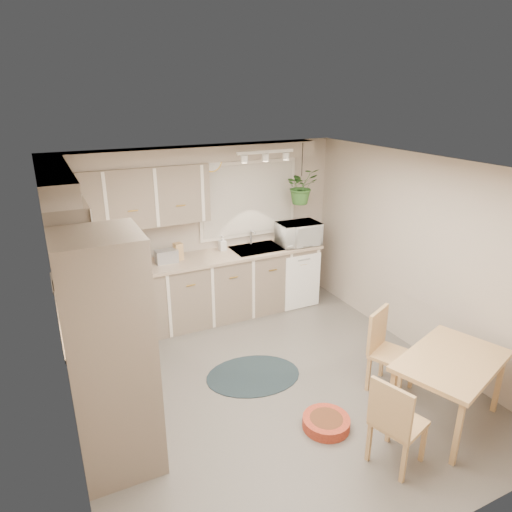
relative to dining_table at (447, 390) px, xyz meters
name	(u,v)px	position (x,y,z in m)	size (l,w,h in m)	color
floor	(271,386)	(-1.27, 1.22, -0.35)	(4.20, 4.20, 0.00)	#615A55
ceiling	(274,168)	(-1.27, 1.22, 2.05)	(4.20, 4.20, 0.00)	white
wall_back	(203,232)	(-1.27, 3.32, 0.85)	(4.00, 0.04, 2.40)	#B1A292
wall_front	(429,410)	(-1.27, -0.88, 0.85)	(4.00, 0.04, 2.40)	#B1A292
wall_left	(61,329)	(-3.27, 1.22, 0.85)	(0.04, 4.20, 2.40)	#B1A292
wall_right	(421,257)	(0.73, 1.22, 0.85)	(0.04, 4.20, 2.40)	#B1A292
base_cab_left	(95,348)	(-2.97, 2.10, 0.10)	(0.60, 1.85, 0.90)	gray
base_cab_back	(199,291)	(-1.47, 3.02, 0.10)	(3.60, 0.60, 0.90)	gray
counter_left	(90,309)	(-2.96, 2.10, 0.57)	(0.64, 1.89, 0.04)	tan
counter_back	(197,260)	(-1.47, 3.01, 0.57)	(3.64, 0.64, 0.04)	tan
oven_stack	(111,358)	(-2.95, 0.85, 0.70)	(0.65, 0.65, 2.10)	gray
wall_oven_face	(150,348)	(-2.63, 0.85, 0.70)	(0.02, 0.56, 0.58)	white
upper_cab_left	(63,225)	(-3.10, 2.22, 1.47)	(0.35, 2.00, 0.75)	gray
upper_cab_back	(129,198)	(-2.27, 3.15, 1.47)	(2.00, 0.35, 0.75)	gray
soffit_left	(53,177)	(-3.12, 2.22, 1.95)	(0.30, 2.00, 0.20)	#B1A292
soffit_back	(188,154)	(-1.47, 3.17, 1.95)	(3.60, 0.30, 0.20)	#B1A292
cooktop	(99,332)	(-2.95, 1.52, 0.59)	(0.52, 0.58, 0.02)	white
range_hood	(91,288)	(-2.97, 1.52, 1.05)	(0.40, 0.60, 0.14)	white
window_blinds	(249,199)	(-0.57, 3.29, 1.25)	(1.40, 0.02, 1.00)	beige
window_frame	(248,199)	(-0.57, 3.30, 1.25)	(1.50, 0.02, 1.10)	silver
sink	(257,251)	(-0.57, 3.02, 0.55)	(0.70, 0.48, 0.10)	#ABADB2
dishwasher_front	(303,282)	(0.03, 2.71, 0.07)	(0.58, 0.01, 0.83)	white
track_light_bar	(266,152)	(-0.57, 2.77, 1.98)	(0.80, 0.04, 0.04)	white
wall_clock	(211,161)	(-1.12, 3.29, 1.83)	(0.30, 0.30, 0.03)	gold
dining_table	(447,390)	(0.00, 0.00, 0.00)	(1.11, 0.74, 0.70)	tan
chair_left	(399,420)	(-0.80, -0.20, 0.08)	(0.41, 0.41, 0.87)	tan
chair_back	(392,353)	(-0.14, 0.62, 0.10)	(0.42, 0.42, 0.90)	tan
braided_rug	(253,375)	(-1.37, 1.48, -0.35)	(1.08, 0.81, 0.01)	black
pet_bed	(326,423)	(-1.10, 0.41, -0.30)	(0.46, 0.46, 0.11)	#BE4026
microwave	(299,231)	(0.05, 2.92, 0.79)	(0.60, 0.33, 0.40)	white
soap_bottle	(222,247)	(-1.04, 3.17, 0.64)	(0.09, 0.21, 0.10)	white
hanging_plant	(301,190)	(0.07, 2.92, 1.40)	(0.45, 0.50, 0.39)	#326327
coffee_maker	(138,256)	(-2.26, 3.02, 0.75)	(0.18, 0.22, 0.32)	black
toaster	(167,256)	(-1.88, 3.04, 0.68)	(0.28, 0.16, 0.17)	#ABADB2
knife_block	(178,251)	(-1.71, 3.07, 0.71)	(0.11, 0.11, 0.23)	tan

